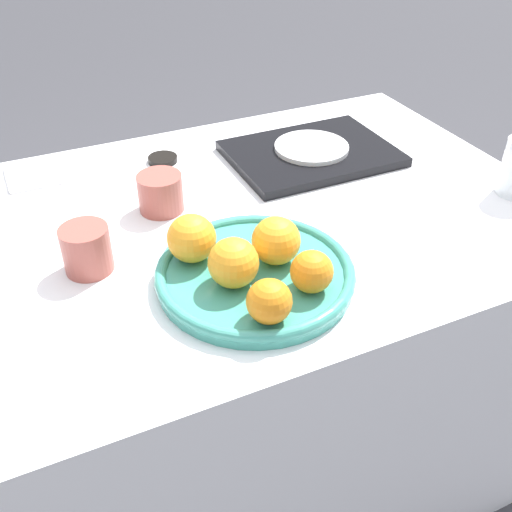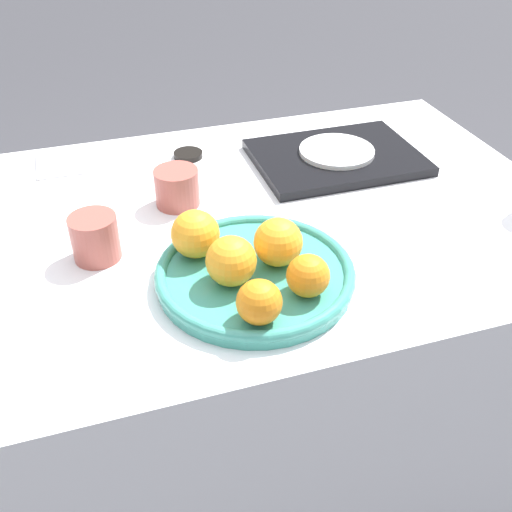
% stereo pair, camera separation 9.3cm
% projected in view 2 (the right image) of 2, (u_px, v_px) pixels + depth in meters
% --- Properties ---
extents(ground_plane, '(12.00, 12.00, 0.00)m').
position_uv_depth(ground_plane, '(232.00, 454.00, 1.53)').
color(ground_plane, '#38383D').
extents(table, '(1.31, 0.81, 0.71)m').
position_uv_depth(table, '(228.00, 355.00, 1.32)').
color(table, white).
rests_on(table, ground_plane).
extents(fruit_platter, '(0.32, 0.32, 0.03)m').
position_uv_depth(fruit_platter, '(256.00, 274.00, 0.95)').
color(fruit_platter, teal).
rests_on(fruit_platter, table).
extents(orange_0, '(0.08, 0.08, 0.08)m').
position_uv_depth(orange_0, '(231.00, 261.00, 0.90)').
color(orange_0, orange).
rests_on(orange_0, fruit_platter).
extents(orange_1, '(0.07, 0.07, 0.07)m').
position_uv_depth(orange_1, '(308.00, 276.00, 0.88)').
color(orange_1, orange).
rests_on(orange_1, fruit_platter).
extents(orange_2, '(0.08, 0.08, 0.08)m').
position_uv_depth(orange_2, '(195.00, 234.00, 0.96)').
color(orange_2, orange).
rests_on(orange_2, fruit_platter).
extents(orange_3, '(0.08, 0.08, 0.08)m').
position_uv_depth(orange_3, '(278.00, 242.00, 0.94)').
color(orange_3, orange).
rests_on(orange_3, fruit_platter).
extents(orange_4, '(0.07, 0.07, 0.07)m').
position_uv_depth(orange_4, '(259.00, 302.00, 0.83)').
color(orange_4, orange).
rests_on(orange_4, fruit_platter).
extents(serving_tray, '(0.35, 0.26, 0.02)m').
position_uv_depth(serving_tray, '(336.00, 157.00, 1.29)').
color(serving_tray, black).
rests_on(serving_tray, table).
extents(side_plate, '(0.16, 0.16, 0.01)m').
position_uv_depth(side_plate, '(337.00, 151.00, 1.28)').
color(side_plate, white).
rests_on(side_plate, serving_tray).
extents(cup_0, '(0.08, 0.08, 0.07)m').
position_uv_depth(cup_0, '(177.00, 187.00, 1.13)').
color(cup_0, '#9E4C42').
rests_on(cup_0, table).
extents(cup_1, '(0.08, 0.08, 0.08)m').
position_uv_depth(cup_1, '(95.00, 238.00, 0.99)').
color(cup_1, '#9E4C42').
rests_on(cup_1, table).
extents(napkin, '(0.10, 0.12, 0.01)m').
position_uv_depth(napkin, '(62.00, 163.00, 1.28)').
color(napkin, white).
rests_on(napkin, table).
extents(soy_dish, '(0.06, 0.06, 0.01)m').
position_uv_depth(soy_dish, '(188.00, 155.00, 1.31)').
color(soy_dish, black).
rests_on(soy_dish, table).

